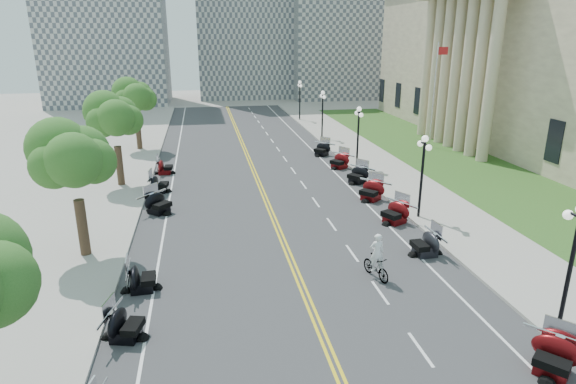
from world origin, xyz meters
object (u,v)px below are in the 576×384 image
flagpole (434,97)px  cyclist_rider (378,237)px  bicycle (376,267)px  civic_building (571,53)px  motorcycle_n_3 (555,355)px

flagpole → cyclist_rider: bearing=-120.5°
bicycle → flagpole: bearing=42.7°
civic_building → bicycle: (-28.55, -24.70, -8.35)m
flagpole → motorcycle_n_3: bearing=-109.2°
cyclist_rider → bicycle: bearing=-0.0°
motorcycle_n_3 → bicycle: (-3.42, 7.21, -0.14)m
flagpole → bicycle: (-14.55, -24.70, -4.45)m
civic_building → bicycle: 38.66m
civic_building → bicycle: size_ratio=27.80×
flagpole → bicycle: bearing=-120.5°
motorcycle_n_3 → flagpole: bearing=120.4°
flagpole → cyclist_rider: 28.82m
civic_building → bicycle: bearing=-139.1°
flagpole → motorcycle_n_3: size_ratio=5.07×
flagpole → bicycle: flagpole is taller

